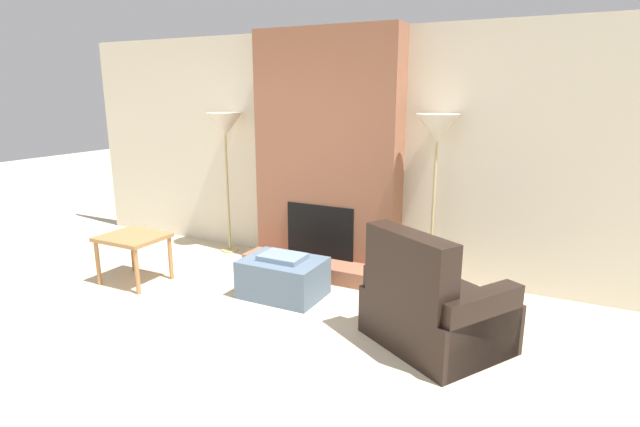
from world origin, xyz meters
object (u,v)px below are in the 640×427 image
ottoman (283,277)px  armchair (430,311)px  floor_lamp_right (437,134)px  side_table (133,242)px  floor_lamp_left (225,128)px

ottoman → armchair: 1.57m
ottoman → floor_lamp_right: (1.20, 0.92, 1.36)m
side_table → floor_lamp_right: bearing=25.2°
ottoman → floor_lamp_left: floor_lamp_left is taller
side_table → ottoman: bearing=13.7°
armchair → side_table: bearing=32.9°
armchair → floor_lamp_left: floor_lamp_left is taller
armchair → side_table: (-3.11, -0.07, 0.14)m
armchair → floor_lamp_left: bearing=8.3°
ottoman → side_table: 1.64m
armchair → floor_lamp_left: 3.35m
ottoman → armchair: (1.53, -0.32, 0.09)m
floor_lamp_right → armchair: bearing=-75.2°
armchair → floor_lamp_right: floor_lamp_right is taller
side_table → floor_lamp_right: (2.78, 1.30, 1.12)m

